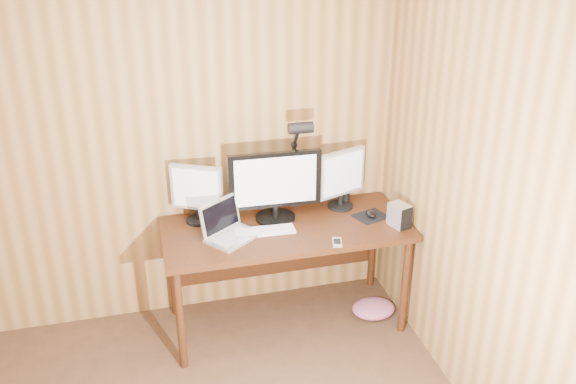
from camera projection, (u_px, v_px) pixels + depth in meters
name	position (u px, v px, depth m)	size (l,w,h in m)	color
room_shell	(142.00, 345.00, 2.11)	(4.00, 4.00, 4.00)	#472D1B
desk	(283.00, 238.00, 4.08)	(1.60, 0.70, 0.75)	#3A1B0C
monitor_center	(275.00, 185.00, 3.95)	(0.61, 0.27, 0.47)	black
monitor_left	(197.00, 192.00, 3.94)	(0.32, 0.19, 0.40)	black
monitor_right	(342.00, 178.00, 4.13)	(0.36, 0.17, 0.42)	black
laptop	(228.00, 228.00, 3.82)	(0.40, 0.39, 0.23)	silver
keyboard	(264.00, 231.00, 3.89)	(0.40, 0.13, 0.02)	silver
mousepad	(371.00, 216.00, 4.09)	(0.21, 0.17, 0.00)	black
mouse	(371.00, 214.00, 4.08)	(0.07, 0.11, 0.04)	black
hard_drive	(399.00, 215.00, 3.94)	(0.13, 0.16, 0.15)	silver
phone	(337.00, 242.00, 3.76)	(0.08, 0.12, 0.02)	silver
speaker	(346.00, 195.00, 4.26)	(0.05, 0.05, 0.11)	black
desk_lamp	(298.00, 151.00, 4.01)	(0.16, 0.23, 0.69)	black
fabric_pile	(373.00, 309.00, 4.33)	(0.31, 0.25, 0.10)	#B75978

